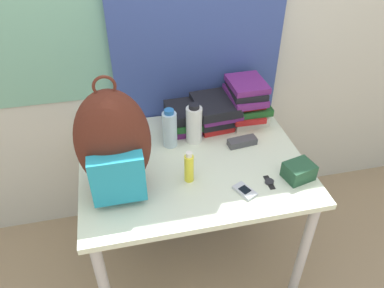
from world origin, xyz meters
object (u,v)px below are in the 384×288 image
Objects in this scene: water_bottle at (170,129)px; sunscreen_bottle at (189,167)px; book_stack_left at (185,117)px; camera_pouch at (299,171)px; backpack at (114,146)px; wristwatch at (269,182)px; cell_phone at (245,191)px; sunglasses_case at (242,142)px; sports_bottle at (194,124)px; book_stack_center at (215,112)px; book_stack_right at (246,101)px.

water_bottle reaches higher than sunscreen_bottle.
sunscreen_bottle is at bearing -99.43° from book_stack_left.
camera_pouch is (0.50, -0.10, -0.04)m from sunscreen_bottle.
book_stack_left is at bearing 80.57° from sunscreen_bottle.
backpack is 6.10× the size of wristwatch.
cell_phone is 1.30× the size of wristwatch.
water_bottle is 0.38m from sunglasses_case.
backpack is 2.50× the size of sports_bottle.
camera_pouch is (0.26, -0.50, -0.05)m from book_stack_center.
sports_bottle is 1.48× the size of camera_pouch.
sunscreen_bottle is at bearing 164.07° from wristwatch.
sunglasses_case is (0.09, -0.21, -0.07)m from book_stack_center.
book_stack_center is 0.18m from book_stack_right.
backpack is at bearing 176.61° from sunscreen_bottle.
wristwatch is (0.35, -0.10, -0.07)m from sunscreen_bottle.
sports_bottle is 0.27m from sunglasses_case.
sunscreen_bottle is 0.27m from cell_phone.
camera_pouch reaches higher than cell_phone.
sports_bottle is at bearing -81.00° from book_stack_left.
wristwatch is (-0.06, -0.52, -0.12)m from book_stack_right.
water_bottle reaches higher than book_stack_center.
water_bottle is (-0.27, -0.12, 0.01)m from book_stack_center.
sports_bottle is 0.30m from sunscreen_bottle.
book_stack_right reaches higher than wristwatch.
water_bottle is 0.66m from camera_pouch.
book_stack_left is 1.07× the size of water_bottle.
cell_phone is at bearing -91.03° from book_stack_center.
sunscreen_bottle reaches higher than wristwatch.
book_stack_left is 0.17m from book_stack_center.
sunscreen_bottle is at bearing -119.83° from book_stack_center.
sports_bottle is 2.44× the size of wristwatch.
sunglasses_case is at bearing 73.20° from cell_phone.
book_stack_right reaches higher than sunscreen_bottle.
water_bottle is at bearing 122.12° from cell_phone.
book_stack_center reaches higher than cell_phone.
sunglasses_case is at bearing -111.80° from book_stack_right.
sports_bottle reaches higher than book_stack_center.
book_stack_center is at bearing 114.04° from sunglasses_case.
camera_pouch is (0.17, -0.30, 0.02)m from sunglasses_case.
book_stack_center is at bearing 24.70° from water_bottle.
backpack reaches higher than wristwatch.
cell_phone is at bearing -57.88° from water_bottle.
book_stack_center is at bearing 117.70° from camera_pouch.
book_stack_right is at bearing 45.36° from sunscreen_bottle.
book_stack_center and sunscreen_bottle have the same top height.
camera_pouch is at bearing 8.16° from cell_phone.
backpack reaches higher than book_stack_left.
backpack is 3.46× the size of sunscreen_bottle.
book_stack_left is 0.17m from water_bottle.
book_stack_left is 0.35m from book_stack_right.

